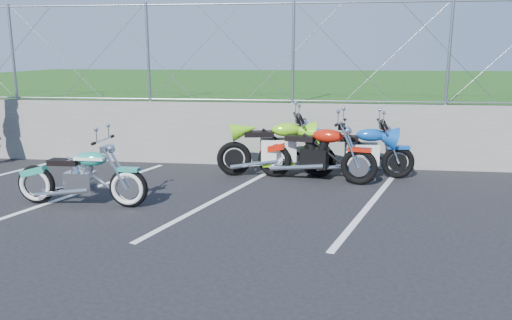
# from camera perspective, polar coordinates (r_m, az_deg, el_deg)

# --- Properties ---
(ground) EXTENTS (90.00, 90.00, 0.00)m
(ground) POSITION_cam_1_polar(r_m,az_deg,el_deg) (7.22, -5.48, -6.45)
(ground) COLOR black
(ground) RESTS_ON ground
(retaining_wall) EXTENTS (30.00, 0.22, 1.30)m
(retaining_wall) POSITION_cam_1_polar(r_m,az_deg,el_deg) (10.42, -1.38, 3.04)
(retaining_wall) COLOR slate
(retaining_wall) RESTS_ON ground
(grass_field) EXTENTS (30.00, 20.00, 1.30)m
(grass_field) POSITION_cam_1_polar(r_m,az_deg,el_deg) (20.30, 2.82, 7.47)
(grass_field) COLOR #194412
(grass_field) RESTS_ON ground
(chain_link_fence) EXTENTS (28.00, 0.03, 2.00)m
(chain_link_fence) POSITION_cam_1_polar(r_m,az_deg,el_deg) (10.29, -1.43, 12.15)
(chain_link_fence) COLOR gray
(chain_link_fence) RESTS_ON retaining_wall
(parking_lines) EXTENTS (18.29, 4.31, 0.01)m
(parking_lines) POSITION_cam_1_polar(r_m,az_deg,el_deg) (8.02, 4.52, -4.52)
(parking_lines) COLOR silver
(parking_lines) RESTS_ON ground
(cruiser_turquoise) EXTENTS (2.10, 0.66, 1.04)m
(cruiser_turquoise) POSITION_cam_1_polar(r_m,az_deg,el_deg) (8.04, -19.17, -2.05)
(cruiser_turquoise) COLOR black
(cruiser_turquoise) RESTS_ON ground
(naked_orange) EXTENTS (2.20, 0.80, 1.12)m
(naked_orange) POSITION_cam_1_polar(r_m,az_deg,el_deg) (9.12, 7.01, 0.54)
(naked_orange) COLOR black
(naked_orange) RESTS_ON ground
(sportbike_green) EXTENTS (2.21, 0.79, 1.15)m
(sportbike_green) POSITION_cam_1_polar(r_m,az_deg,el_deg) (9.49, 2.39, 1.19)
(sportbike_green) COLOR black
(sportbike_green) RESTS_ON ground
(sportbike_blue) EXTENTS (2.06, 0.73, 1.07)m
(sportbike_blue) POSITION_cam_1_polar(r_m,az_deg,el_deg) (9.49, 11.85, 0.72)
(sportbike_blue) COLOR black
(sportbike_blue) RESTS_ON ground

